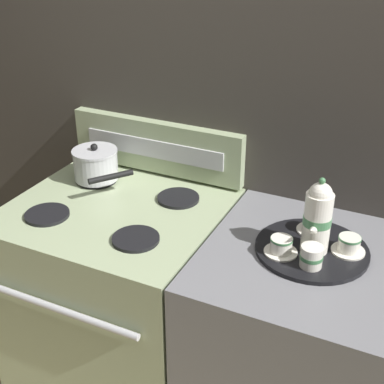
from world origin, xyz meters
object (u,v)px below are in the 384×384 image
at_px(stove, 122,305).
at_px(teacup_front, 281,246).
at_px(teapot, 317,217).
at_px(saucepan, 96,164).
at_px(teacup_right, 313,224).
at_px(teacup_left, 349,244).
at_px(serving_tray, 312,249).
at_px(creamer_jug, 311,256).

distance_m(stove, teacup_front, 0.80).
height_order(teapot, teacup_front, teapot).
xyz_separation_m(saucepan, teacup_right, (0.86, -0.02, -0.03)).
xyz_separation_m(teacup_left, teacup_front, (-0.19, -0.10, 0.00)).
height_order(saucepan, teacup_left, saucepan).
distance_m(teapot, teacup_left, 0.14).
xyz_separation_m(stove, teacup_front, (0.63, -0.04, 0.49)).
bearing_deg(teacup_right, teacup_left, -28.72).
xyz_separation_m(serving_tray, teacup_right, (-0.02, 0.10, 0.03)).
bearing_deg(stove, teacup_front, -3.45).
relative_size(teacup_left, teacup_front, 1.00).
bearing_deg(teacup_left, teacup_right, 151.28).
relative_size(serving_tray, teapot, 1.42).
distance_m(saucepan, serving_tray, 0.90).
xyz_separation_m(teacup_right, creamer_jug, (0.04, -0.19, 0.01)).
bearing_deg(teacup_left, stove, -175.92).
distance_m(teacup_left, teacup_front, 0.21).
distance_m(stove, teacup_right, 0.85).
xyz_separation_m(teapot, creamer_jug, (0.01, -0.09, -0.08)).
height_order(stove, serving_tray, serving_tray).
height_order(saucepan, teapot, teapot).
distance_m(serving_tray, teacup_front, 0.11).
bearing_deg(teacup_front, creamer_jug, -15.25).
distance_m(saucepan, teacup_left, 1.00).
relative_size(teacup_left, creamer_jug, 1.52).
xyz_separation_m(teapot, teacup_front, (-0.09, -0.06, -0.09)).
relative_size(saucepan, creamer_jug, 4.14).
height_order(serving_tray, teapot, teapot).
xyz_separation_m(stove, teacup_left, (0.82, 0.06, 0.49)).
bearing_deg(serving_tray, creamer_jug, -78.19).
bearing_deg(teapot, saucepan, 171.71).
relative_size(serving_tray, teacup_right, 3.42).
xyz_separation_m(saucepan, creamer_jug, (0.91, -0.22, -0.03)).
height_order(serving_tray, creamer_jug, creamer_jug).
bearing_deg(serving_tray, teacup_left, 13.51).
bearing_deg(saucepan, teacup_front, -13.15).
height_order(stove, teacup_right, teacup_right).
xyz_separation_m(serving_tray, creamer_jug, (0.02, -0.10, 0.04)).
xyz_separation_m(saucepan, serving_tray, (0.89, -0.12, -0.07)).
bearing_deg(creamer_jug, teacup_left, 55.24).
relative_size(teapot, creamer_jug, 3.65).
height_order(teapot, creamer_jug, teapot).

